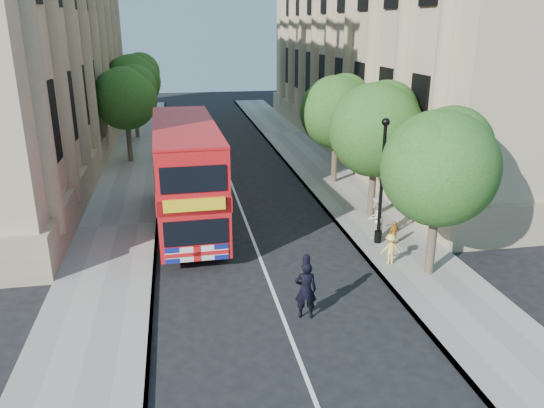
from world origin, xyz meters
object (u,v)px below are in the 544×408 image
woman_pedestrian (375,218)px  lamp_post (381,187)px  double_decker_bus (187,172)px  police_constable (306,290)px  box_van (181,192)px

woman_pedestrian → lamp_post: bearing=52.9°
lamp_post → woman_pedestrian: bearing=87.0°
woman_pedestrian → double_decker_bus: bearing=-56.4°
double_decker_bus → woman_pedestrian: size_ratio=5.65×
woman_pedestrian → police_constable: bearing=17.7°
lamp_post → double_decker_bus: (-7.60, 3.64, 0.03)m
double_decker_bus → woman_pedestrian: bearing=-23.9°
lamp_post → police_constable: size_ratio=2.76×
double_decker_bus → police_constable: bearing=-70.8°
lamp_post → box_van: 9.25m
double_decker_bus → woman_pedestrian: double_decker_bus is taller
lamp_post → police_constable: 6.78m
box_van → police_constable: 10.31m
double_decker_bus → woman_pedestrian: 8.38m
double_decker_bus → lamp_post: bearing=-27.2°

